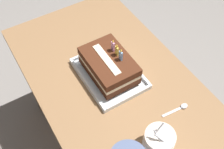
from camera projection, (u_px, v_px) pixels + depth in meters
name	position (u px, v px, depth m)	size (l,w,h in m)	color
ground_plane	(114.00, 147.00, 1.73)	(8.00, 8.00, 0.00)	gray
dining_table	(115.00, 96.00, 1.27)	(1.14, 0.64, 0.69)	olive
foil_tray	(109.00, 74.00, 1.21)	(0.31, 0.23, 0.02)	silver
birthday_cake	(109.00, 65.00, 1.16)	(0.24, 0.17, 0.15)	#4B2414
bowl_stack	(159.00, 142.00, 0.97)	(0.11, 0.11, 0.14)	silver
serving_spoon_near_tray	(181.00, 107.00, 1.11)	(0.03, 0.12, 0.01)	silver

